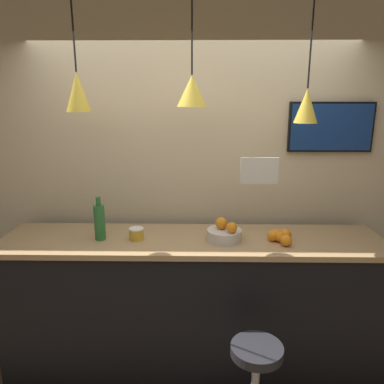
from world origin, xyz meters
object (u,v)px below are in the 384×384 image
(bar_stool, at_px, (255,379))
(spread_jar, at_px, (136,234))
(juice_bottle, at_px, (100,222))
(fruit_bowl, at_px, (224,233))
(mounted_tv, at_px, (331,127))

(bar_stool, height_order, spread_jar, spread_jar)
(spread_jar, bearing_deg, juice_bottle, 180.00)
(fruit_bowl, height_order, mounted_tv, mounted_tv)
(fruit_bowl, xyz_separation_m, spread_jar, (-0.64, 0.00, -0.01))
(fruit_bowl, bearing_deg, spread_jar, 179.88)
(fruit_bowl, height_order, spread_jar, fruit_bowl)
(bar_stool, bearing_deg, mounted_tv, 55.94)
(spread_jar, relative_size, mounted_tv, 0.16)
(mounted_tv, bearing_deg, spread_jar, -164.61)
(spread_jar, distance_m, mounted_tv, 1.69)
(fruit_bowl, bearing_deg, juice_bottle, 179.91)
(bar_stool, distance_m, fruit_bowl, 0.96)
(bar_stool, relative_size, fruit_bowl, 2.54)
(bar_stool, relative_size, spread_jar, 5.96)
(bar_stool, xyz_separation_m, fruit_bowl, (-0.17, 0.58, 0.74))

